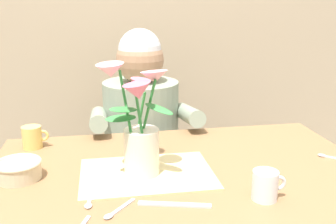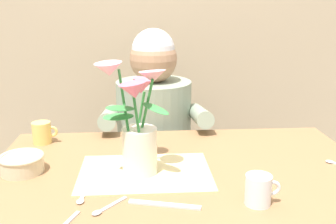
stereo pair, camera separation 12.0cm
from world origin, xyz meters
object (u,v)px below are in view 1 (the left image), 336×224
Objects in this scene: seated_person at (142,153)px; ceramic_mug at (266,185)px; ceramic_bowl at (18,169)px; tea_cup at (32,137)px; dinner_knife at (175,205)px; flower_vase at (139,126)px.

ceramic_mug is at bearing -72.98° from seated_person.
ceramic_mug reaches higher than ceramic_bowl.
tea_cup is at bearing -142.00° from seated_person.
dinner_knife is 0.65m from tea_cup.
ceramic_bowl is at bearing -90.45° from tea_cup.
flower_vase is at bearing 146.62° from ceramic_mug.
tea_cup reaches higher than ceramic_bowl.
dinner_knife is (-0.00, -0.81, 0.18)m from seated_person.
ceramic_mug is (0.67, -0.24, 0.01)m from ceramic_bowl.
tea_cup is (0.00, 0.26, 0.01)m from ceramic_bowl.
seated_person reaches higher than dinner_knife.
tea_cup is at bearing 145.41° from dinner_knife.
dinner_knife is 2.04× the size of tea_cup.
ceramic_bowl is at bearing 174.10° from flower_vase.
seated_person reaches higher than ceramic_bowl.
flower_vase reaches higher than dinner_knife.
dinner_knife is at bearing -28.89° from ceramic_bowl.
ceramic_mug is 0.83m from tea_cup.
ceramic_bowl reaches higher than dinner_knife.
seated_person is 0.75m from ceramic_bowl.
flower_vase is at bearing -39.50° from tea_cup.
seated_person reaches higher than ceramic_mug.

